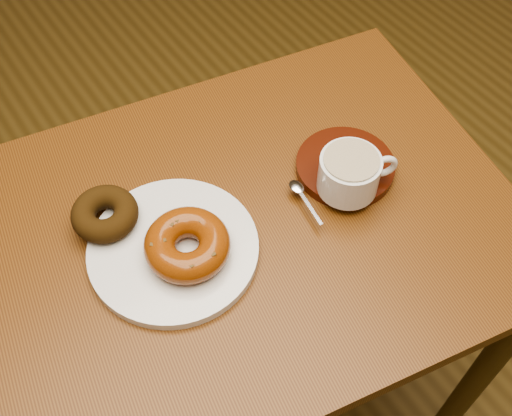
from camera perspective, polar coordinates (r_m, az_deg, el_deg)
cafe_table at (r=1.10m, az=-0.86°, el=-4.92°), size 0.94×0.77×0.79m
donut_plate at (r=0.96m, az=-7.36°, el=-3.66°), size 0.33×0.33×0.02m
donut_cinnamon at (r=0.98m, az=-13.29°, el=-0.51°), size 0.12×0.12×0.04m
donut_caramel at (r=0.93m, az=-6.13°, el=-3.27°), size 0.14×0.14×0.05m
saucer at (r=1.06m, az=7.92°, el=3.68°), size 0.19×0.19×0.02m
coffee_cup at (r=0.99m, az=8.38°, el=3.11°), size 0.12×0.10×0.07m
teaspoon at (r=1.00m, az=3.85°, el=1.54°), size 0.03×0.09×0.01m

